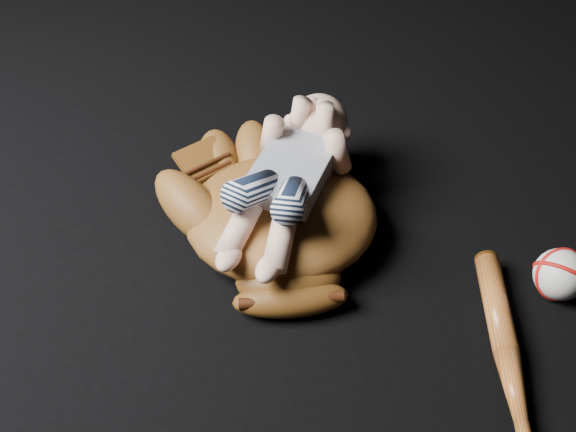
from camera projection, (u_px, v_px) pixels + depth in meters
The scene contains 4 objects.
baseball_glove at pixel (281, 209), 1.16m from camera, with size 0.39×0.44×0.14m, color brown, non-canonical shape.
newborn_baby at pixel (285, 177), 1.12m from camera, with size 0.18×0.39×0.16m, color #DFA98F, non-canonical shape.
baseball_bat at pixel (509, 366), 1.00m from camera, with size 0.04×0.40×0.04m, color #A85620, non-canonical shape.
baseball at pixel (560, 274), 1.10m from camera, with size 0.08×0.08×0.08m, color silver.
Camera 1 is at (0.20, -0.70, 0.86)m, focal length 45.00 mm.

